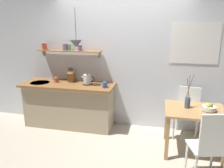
% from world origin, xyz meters
% --- Properties ---
extents(ground_plane, '(14.00, 14.00, 0.00)m').
position_xyz_m(ground_plane, '(0.00, 0.00, 0.00)').
color(ground_plane, '#BCB29E').
extents(back_wall, '(6.80, 0.11, 2.70)m').
position_xyz_m(back_wall, '(0.21, 0.65, 1.35)').
color(back_wall, silver).
rests_on(back_wall, ground_plane).
extents(kitchen_counter, '(1.83, 0.63, 0.89)m').
position_xyz_m(kitchen_counter, '(-1.00, 0.32, 0.45)').
color(kitchen_counter, tan).
rests_on(kitchen_counter, ground_plane).
extents(wall_shelf, '(1.28, 0.20, 0.27)m').
position_xyz_m(wall_shelf, '(-1.07, 0.49, 1.54)').
color(wall_shelf, '#9E6B3D').
extents(dining_table, '(0.92, 0.74, 0.73)m').
position_xyz_m(dining_table, '(1.32, -0.15, 0.61)').
color(dining_table, tan).
rests_on(dining_table, ground_plane).
extents(dining_chair_near, '(0.50, 0.47, 1.00)m').
position_xyz_m(dining_chair_near, '(1.41, -0.88, 0.55)').
color(dining_chair_near, white).
rests_on(dining_chair_near, ground_plane).
extents(dining_chair_far, '(0.51, 0.51, 0.90)m').
position_xyz_m(dining_chair_far, '(1.28, 0.42, 0.50)').
color(dining_chair_far, white).
rests_on(dining_chair_far, ground_plane).
extents(fruit_bowl, '(0.21, 0.21, 0.13)m').
position_xyz_m(fruit_bowl, '(1.51, -0.17, 0.78)').
color(fruit_bowl, silver).
rests_on(fruit_bowl, dining_table).
extents(twig_vase, '(0.10, 0.08, 0.54)m').
position_xyz_m(twig_vase, '(1.20, -0.11, 0.83)').
color(twig_vase, '#475675').
rests_on(twig_vase, dining_table).
extents(electric_kettle, '(0.26, 0.18, 0.22)m').
position_xyz_m(electric_kettle, '(-0.60, 0.34, 0.98)').
color(electric_kettle, black).
rests_on(electric_kettle, kitchen_counter).
extents(knife_block, '(0.12, 0.18, 0.29)m').
position_xyz_m(knife_block, '(-0.98, 0.46, 1.00)').
color(knife_block, brown).
rests_on(knife_block, kitchen_counter).
extents(coffee_mug_by_sink, '(0.12, 0.08, 0.11)m').
position_xyz_m(coffee_mug_by_sink, '(-1.27, 0.37, 0.94)').
color(coffee_mug_by_sink, '#C6664C').
rests_on(coffee_mug_by_sink, kitchen_counter).
extents(coffee_mug_spare, '(0.13, 0.09, 0.11)m').
position_xyz_m(coffee_mug_spare, '(-0.22, 0.20, 0.94)').
color(coffee_mug_spare, '#3D5B89').
rests_on(coffee_mug_spare, kitchen_counter).
extents(pendant_lamp, '(0.21, 0.21, 0.69)m').
position_xyz_m(pendant_lamp, '(-0.74, 0.19, 1.67)').
color(pendant_lamp, black).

